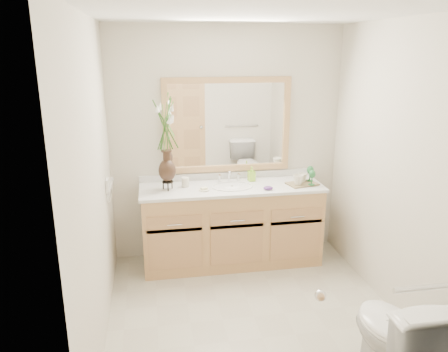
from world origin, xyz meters
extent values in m
plane|color=beige|center=(0.00, 0.00, 0.00)|extent=(2.60, 2.60, 0.00)
cube|color=white|center=(0.00, 0.00, 2.40)|extent=(2.40, 2.60, 0.02)
cube|color=beige|center=(0.00, 1.30, 1.20)|extent=(2.40, 0.02, 2.40)
cube|color=beige|center=(0.00, -1.30, 1.20)|extent=(2.40, 0.02, 2.40)
cube|color=beige|center=(-1.20, 0.00, 1.20)|extent=(0.02, 2.60, 2.40)
cube|color=beige|center=(1.20, 0.00, 1.20)|extent=(0.02, 2.60, 2.40)
cube|color=tan|center=(0.00, 1.01, 0.40)|extent=(1.80, 0.55, 0.80)
cube|color=silver|center=(0.00, 1.01, 0.82)|extent=(1.84, 0.57, 0.03)
ellipsoid|color=white|center=(0.00, 0.99, 0.78)|extent=(0.38, 0.30, 0.12)
cylinder|color=silver|center=(0.00, 1.17, 0.89)|extent=(0.02, 0.02, 0.11)
cylinder|color=silver|center=(-0.10, 1.17, 0.87)|extent=(0.02, 0.02, 0.08)
cylinder|color=silver|center=(0.10, 1.17, 0.87)|extent=(0.02, 0.02, 0.08)
cube|color=white|center=(0.00, 1.28, 1.41)|extent=(1.20, 0.01, 0.85)
cube|color=tan|center=(0.00, 1.28, 1.86)|extent=(1.32, 0.04, 0.06)
cube|color=tan|center=(0.00, 1.28, 0.95)|extent=(1.32, 0.04, 0.06)
cube|color=tan|center=(-0.63, 1.28, 1.41)|extent=(0.06, 0.04, 0.85)
cube|color=tan|center=(0.63, 1.28, 1.41)|extent=(0.06, 0.04, 0.85)
cube|color=white|center=(-1.19, 0.76, 0.98)|extent=(0.02, 0.12, 0.12)
cube|color=tan|center=(-0.30, -1.29, 1.00)|extent=(0.80, 0.03, 2.00)
cylinder|color=silver|center=(0.70, -1.27, 0.95)|extent=(0.55, 0.03, 0.03)
imported|color=white|center=(0.70, -0.92, 0.37)|extent=(0.42, 0.75, 0.74)
cylinder|color=black|center=(-0.64, 1.02, 0.91)|extent=(0.11, 0.11, 0.01)
ellipsoid|color=black|center=(-0.64, 1.02, 1.02)|extent=(0.17, 0.17, 0.22)
cylinder|color=black|center=(-0.64, 1.02, 1.16)|extent=(0.07, 0.07, 0.10)
cylinder|color=#4C7A33|center=(-0.64, 1.02, 1.42)|extent=(0.06, 0.06, 0.40)
cylinder|color=beige|center=(-0.46, 1.08, 0.88)|extent=(0.07, 0.07, 0.10)
cylinder|color=beige|center=(-0.29, 0.92, 0.84)|extent=(0.10, 0.10, 0.01)
cube|color=beige|center=(-0.29, 0.92, 0.85)|extent=(0.07, 0.06, 0.02)
imported|color=#9CDE34|center=(0.24, 1.16, 0.90)|extent=(0.07, 0.07, 0.14)
ellipsoid|color=#4A236A|center=(0.33, 0.84, 0.85)|extent=(0.12, 0.11, 0.03)
cube|color=brown|center=(0.72, 0.95, 0.84)|extent=(0.34, 0.26, 0.01)
imported|color=beige|center=(0.66, 0.91, 0.90)|extent=(0.11, 0.11, 0.11)
imported|color=beige|center=(0.74, 1.00, 0.89)|extent=(0.11, 0.10, 0.09)
cylinder|color=#236A33|center=(0.79, 0.88, 0.85)|extent=(0.06, 0.06, 0.01)
cylinder|color=#236A33|center=(0.79, 0.88, 0.90)|extent=(0.01, 0.01, 0.10)
ellipsoid|color=#236A33|center=(0.79, 0.88, 0.96)|extent=(0.07, 0.07, 0.08)
cylinder|color=#236A33|center=(0.82, 1.01, 0.85)|extent=(0.07, 0.07, 0.01)
cylinder|color=#236A33|center=(0.82, 1.01, 0.90)|extent=(0.01, 0.01, 0.10)
ellipsoid|color=#236A33|center=(0.82, 1.01, 0.96)|extent=(0.07, 0.07, 0.09)
camera|label=1|loc=(-0.79, -3.09, 2.16)|focal=35.00mm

